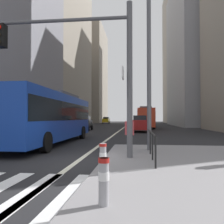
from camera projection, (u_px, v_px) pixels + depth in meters
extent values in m
plane|color=black|center=(119.00, 131.00, 28.93)|extent=(160.00, 160.00, 0.00)
cube|color=silver|center=(32.00, 192.00, 5.09)|extent=(0.45, 3.20, 0.01)
cube|color=silver|center=(71.00, 193.00, 4.99)|extent=(0.45, 3.20, 0.01)
cube|color=silver|center=(111.00, 195.00, 4.89)|extent=(0.45, 3.20, 0.01)
cube|color=silver|center=(154.00, 196.00, 4.79)|extent=(0.45, 3.20, 0.01)
cube|color=beige|center=(124.00, 128.00, 38.86)|extent=(0.20, 80.00, 0.01)
cube|color=gray|center=(59.00, 33.00, 53.73)|extent=(10.55, 25.40, 43.33)
cube|color=gray|center=(85.00, 76.00, 81.08)|extent=(13.46, 20.31, 33.18)
cube|color=#9E9EA3|center=(205.00, 52.00, 49.05)|extent=(13.49, 22.94, 31.96)
cube|color=gray|center=(182.00, 55.00, 74.74)|extent=(10.03, 22.14, 44.63)
cube|color=#14389E|center=(51.00, 117.00, 14.64)|extent=(2.56, 11.55, 2.75)
cube|color=black|center=(51.00, 112.00, 14.65)|extent=(2.59, 11.32, 1.10)
cube|color=#4C4C51|center=(60.00, 96.00, 16.40)|extent=(1.77, 4.16, 0.30)
cylinder|color=black|center=(46.00, 142.00, 10.81)|extent=(0.30, 1.00, 1.00)
cylinder|color=black|center=(82.00, 132.00, 18.15)|extent=(0.30, 1.00, 1.00)
cylinder|color=black|center=(53.00, 132.00, 18.40)|extent=(0.30, 1.00, 1.00)
cylinder|color=black|center=(3.00, 139.00, 14.67)|extent=(0.23, 0.64, 0.64)
cube|color=red|center=(145.00, 118.00, 37.54)|extent=(2.53, 11.76, 2.75)
cube|color=black|center=(145.00, 115.00, 37.55)|extent=(2.57, 11.52, 1.10)
cube|color=#4C4C51|center=(145.00, 108.00, 35.83)|extent=(1.76, 4.24, 0.30)
cylinder|color=black|center=(138.00, 124.00, 41.38)|extent=(0.30, 1.00, 1.00)
cylinder|color=black|center=(151.00, 124.00, 41.11)|extent=(0.30, 1.00, 1.00)
cylinder|color=black|center=(138.00, 126.00, 33.91)|extent=(0.30, 1.00, 1.00)
cylinder|color=black|center=(154.00, 126.00, 33.64)|extent=(0.30, 1.00, 1.00)
cube|color=#198456|center=(143.00, 118.00, 56.15)|extent=(2.61, 11.42, 2.75)
cube|color=black|center=(143.00, 116.00, 56.16)|extent=(2.65, 11.19, 1.10)
cube|color=#4C4C51|center=(143.00, 111.00, 54.49)|extent=(1.79, 4.12, 0.30)
cylinder|color=black|center=(138.00, 122.00, 59.88)|extent=(0.31, 1.00, 1.00)
cylinder|color=black|center=(148.00, 122.00, 59.60)|extent=(0.31, 1.00, 1.00)
cylinder|color=black|center=(138.00, 123.00, 52.64)|extent=(0.31, 1.00, 1.00)
cylinder|color=black|center=(149.00, 123.00, 52.36)|extent=(0.31, 1.00, 1.00)
cube|color=gold|center=(106.00, 121.00, 69.14)|extent=(1.85, 4.29, 1.10)
cube|color=black|center=(106.00, 118.00, 69.31)|extent=(1.53, 2.32, 0.52)
cylinder|color=black|center=(108.00, 122.00, 67.57)|extent=(0.23, 0.64, 0.64)
cylinder|color=black|center=(102.00, 122.00, 67.80)|extent=(0.23, 0.64, 0.64)
cylinder|color=black|center=(110.00, 122.00, 70.45)|extent=(0.23, 0.64, 0.64)
cylinder|color=black|center=(104.00, 122.00, 70.67)|extent=(0.23, 0.64, 0.64)
cube|color=maroon|center=(140.00, 125.00, 27.11)|extent=(1.96, 4.66, 1.10)
cube|color=black|center=(140.00, 118.00, 26.98)|extent=(1.59, 2.53, 0.52)
cylinder|color=black|center=(133.00, 128.00, 28.77)|extent=(0.24, 0.65, 0.64)
cylinder|color=black|center=(148.00, 129.00, 28.50)|extent=(0.24, 0.65, 0.64)
cylinder|color=black|center=(132.00, 130.00, 25.69)|extent=(0.24, 0.65, 0.64)
cylinder|color=black|center=(148.00, 130.00, 25.42)|extent=(0.24, 0.65, 0.64)
cube|color=silver|center=(139.00, 121.00, 66.86)|extent=(1.80, 4.05, 1.10)
cube|color=black|center=(139.00, 118.00, 66.73)|extent=(1.50, 2.19, 0.52)
cylinder|color=black|center=(136.00, 122.00, 68.31)|extent=(0.22, 0.64, 0.64)
cylinder|color=black|center=(142.00, 122.00, 68.12)|extent=(0.22, 0.64, 0.64)
cylinder|color=black|center=(136.00, 123.00, 65.58)|extent=(0.22, 0.64, 0.64)
cylinder|color=black|center=(142.00, 123.00, 65.39)|extent=(0.22, 0.64, 0.64)
cube|color=black|center=(83.00, 124.00, 30.35)|extent=(1.98, 4.34, 1.10)
cube|color=black|center=(84.00, 118.00, 30.53)|extent=(1.60, 2.37, 0.52)
cylinder|color=black|center=(88.00, 128.00, 28.84)|extent=(0.25, 0.65, 0.64)
cylinder|color=black|center=(74.00, 128.00, 28.95)|extent=(0.25, 0.65, 0.64)
cylinder|color=black|center=(92.00, 128.00, 31.73)|extent=(0.25, 0.65, 0.64)
cylinder|color=black|center=(79.00, 127.00, 31.84)|extent=(0.25, 0.65, 0.64)
cylinder|color=#515156|center=(130.00, 79.00, 8.72)|extent=(0.22, 0.22, 6.00)
cylinder|color=#515156|center=(64.00, 20.00, 9.07)|extent=(5.25, 0.14, 0.14)
cube|color=black|center=(2.00, 36.00, 9.34)|extent=(0.34, 0.34, 0.95)
cube|color=white|center=(123.00, 73.00, 8.58)|extent=(0.04, 0.60, 0.44)
cylinder|color=#56565B|center=(149.00, 65.00, 10.76)|extent=(0.20, 0.20, 8.00)
cylinder|color=#99999E|center=(104.00, 182.00, 3.91)|extent=(0.18, 0.18, 0.81)
cylinder|color=white|center=(104.00, 176.00, 3.92)|extent=(0.19, 0.19, 0.15)
cylinder|color=#B21E19|center=(104.00, 160.00, 3.92)|extent=(0.20, 0.20, 0.08)
cylinder|color=#99999E|center=(103.00, 159.00, 6.06)|extent=(0.18, 0.18, 0.82)
cylinder|color=white|center=(103.00, 155.00, 6.06)|extent=(0.19, 0.19, 0.15)
cylinder|color=#B21E19|center=(103.00, 145.00, 6.07)|extent=(0.20, 0.20, 0.08)
cylinder|color=black|center=(156.00, 152.00, 6.78)|extent=(0.06, 0.06, 0.95)
cylinder|color=black|center=(152.00, 147.00, 8.12)|extent=(0.06, 0.06, 0.95)
cylinder|color=black|center=(150.00, 143.00, 9.47)|extent=(0.06, 0.06, 0.95)
cylinder|color=black|center=(149.00, 140.00, 10.82)|extent=(0.06, 0.06, 0.95)
cylinder|color=black|center=(151.00, 132.00, 8.81)|extent=(0.06, 4.07, 0.06)
cylinder|color=black|center=(130.00, 144.00, 9.72)|extent=(0.15, 0.15, 0.77)
cylinder|color=black|center=(129.00, 144.00, 9.87)|extent=(0.15, 0.15, 0.77)
cube|color=#B73D42|center=(129.00, 128.00, 9.81)|extent=(0.40, 0.45, 0.59)
sphere|color=#9E7556|center=(129.00, 119.00, 9.82)|extent=(0.21, 0.21, 0.21)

